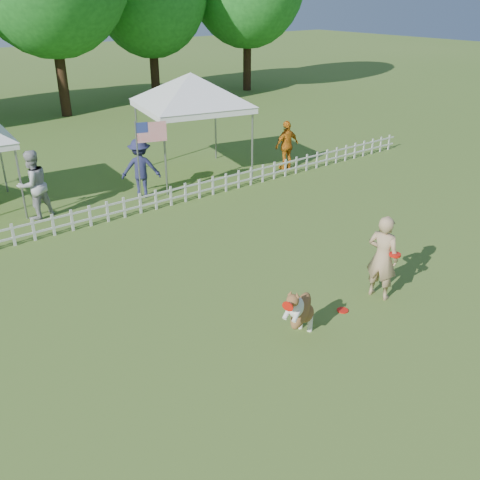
{
  "coord_description": "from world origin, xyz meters",
  "views": [
    {
      "loc": [
        -6.6,
        -5.9,
        5.76
      ],
      "look_at": [
        -0.54,
        2.0,
        1.1
      ],
      "focal_mm": 40.0,
      "sensor_mm": 36.0,
      "label": 1
    }
  ],
  "objects_px": {
    "spectator_a": "(33,185)",
    "frisbee_on_turf": "(343,310)",
    "canopy_tent_right": "(192,127)",
    "dog": "(301,310)",
    "spectator_c": "(287,145)",
    "handler": "(382,257)",
    "spectator_b": "(141,168)",
    "flag_pole": "(138,164)"
  },
  "relations": [
    {
      "from": "dog",
      "to": "canopy_tent_right",
      "type": "height_order",
      "value": "canopy_tent_right"
    },
    {
      "from": "flag_pole",
      "to": "spectator_a",
      "type": "bearing_deg",
      "value": -178.63
    },
    {
      "from": "flag_pole",
      "to": "spectator_b",
      "type": "height_order",
      "value": "flag_pole"
    },
    {
      "from": "canopy_tent_right",
      "to": "flag_pole",
      "type": "relative_size",
      "value": 1.36
    },
    {
      "from": "spectator_a",
      "to": "spectator_b",
      "type": "distance_m",
      "value": 3.12
    },
    {
      "from": "frisbee_on_turf",
      "to": "spectator_a",
      "type": "distance_m",
      "value": 9.12
    },
    {
      "from": "handler",
      "to": "spectator_c",
      "type": "distance_m",
      "value": 8.84
    },
    {
      "from": "frisbee_on_turf",
      "to": "spectator_c",
      "type": "distance_m",
      "value": 9.38
    },
    {
      "from": "canopy_tent_right",
      "to": "spectator_c",
      "type": "height_order",
      "value": "canopy_tent_right"
    },
    {
      "from": "handler",
      "to": "spectator_c",
      "type": "relative_size",
      "value": 1.05
    },
    {
      "from": "dog",
      "to": "frisbee_on_turf",
      "type": "height_order",
      "value": "dog"
    },
    {
      "from": "dog",
      "to": "frisbee_on_turf",
      "type": "bearing_deg",
      "value": -18.26
    },
    {
      "from": "dog",
      "to": "handler",
      "type": "bearing_deg",
      "value": -21.31
    },
    {
      "from": "spectator_a",
      "to": "flag_pole",
      "type": "bearing_deg",
      "value": 148.43
    },
    {
      "from": "frisbee_on_turf",
      "to": "spectator_b",
      "type": "xyz_separation_m",
      "value": [
        -0.04,
        8.21,
        0.89
      ]
    },
    {
      "from": "frisbee_on_turf",
      "to": "spectator_a",
      "type": "xyz_separation_m",
      "value": [
        -3.15,
        8.51,
        0.94
      ]
    },
    {
      "from": "spectator_a",
      "to": "spectator_c",
      "type": "height_order",
      "value": "spectator_a"
    },
    {
      "from": "canopy_tent_right",
      "to": "spectator_a",
      "type": "bearing_deg",
      "value": -162.95
    },
    {
      "from": "canopy_tent_right",
      "to": "frisbee_on_turf",
      "type": "bearing_deg",
      "value": -93.45
    },
    {
      "from": "dog",
      "to": "spectator_b",
      "type": "distance_m",
      "value": 8.4
    },
    {
      "from": "flag_pole",
      "to": "spectator_c",
      "type": "bearing_deg",
      "value": 16.53
    },
    {
      "from": "frisbee_on_turf",
      "to": "flag_pole",
      "type": "distance_m",
      "value": 7.81
    },
    {
      "from": "dog",
      "to": "frisbee_on_turf",
      "type": "distance_m",
      "value": 1.36
    },
    {
      "from": "spectator_b",
      "to": "handler",
      "type": "bearing_deg",
      "value": 125.96
    },
    {
      "from": "canopy_tent_right",
      "to": "handler",
      "type": "bearing_deg",
      "value": -87.28
    },
    {
      "from": "handler",
      "to": "flag_pole",
      "type": "xyz_separation_m",
      "value": [
        -1.36,
        7.76,
        0.33
      ]
    },
    {
      "from": "spectator_b",
      "to": "frisbee_on_turf",
      "type": "bearing_deg",
      "value": 118.99
    },
    {
      "from": "handler",
      "to": "canopy_tent_right",
      "type": "xyz_separation_m",
      "value": [
        1.39,
        9.11,
        0.77
      ]
    },
    {
      "from": "dog",
      "to": "spectator_b",
      "type": "relative_size",
      "value": 0.61
    },
    {
      "from": "canopy_tent_right",
      "to": "spectator_b",
      "type": "bearing_deg",
      "value": -149.46
    },
    {
      "from": "spectator_a",
      "to": "spectator_b",
      "type": "xyz_separation_m",
      "value": [
        3.11,
        -0.3,
        -0.05
      ]
    },
    {
      "from": "flag_pole",
      "to": "spectator_a",
      "type": "relative_size",
      "value": 1.28
    },
    {
      "from": "dog",
      "to": "spectator_a",
      "type": "distance_m",
      "value": 8.82
    },
    {
      "from": "spectator_a",
      "to": "frisbee_on_turf",
      "type": "bearing_deg",
      "value": 94.62
    },
    {
      "from": "frisbee_on_turf",
      "to": "handler",
      "type": "bearing_deg",
      "value": -2.61
    },
    {
      "from": "canopy_tent_right",
      "to": "dog",
      "type": "bearing_deg",
      "value": -100.35
    },
    {
      "from": "frisbee_on_turf",
      "to": "spectator_c",
      "type": "relative_size",
      "value": 0.13
    },
    {
      "from": "dog",
      "to": "spectator_a",
      "type": "height_order",
      "value": "spectator_a"
    },
    {
      "from": "dog",
      "to": "flag_pole",
      "type": "relative_size",
      "value": 0.45
    },
    {
      "from": "frisbee_on_turf",
      "to": "flag_pole",
      "type": "bearing_deg",
      "value": 92.58
    },
    {
      "from": "spectator_a",
      "to": "spectator_c",
      "type": "distance_m",
      "value": 8.56
    },
    {
      "from": "dog",
      "to": "frisbee_on_turf",
      "type": "xyz_separation_m",
      "value": [
        1.25,
        0.09,
        -0.54
      ]
    }
  ]
}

